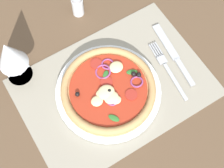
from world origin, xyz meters
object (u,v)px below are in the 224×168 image
Objects in this scene: knife at (173,54)px; pepper_shaker at (78,5)px; plate at (108,92)px; fork at (167,67)px; pizza at (108,89)px; wine_glass at (10,55)px.

pepper_shaker is (-14.62, 24.79, 2.60)cm from knife.
plate is 1.45× the size of fork.
fork is 2.70× the size of pepper_shaker.
knife is at bearing -51.09° from fork.
pepper_shaker reaches higher than plate.
pepper_shaker is (5.62, 25.39, 0.43)cm from pizza.
fork is (16.42, -1.87, -2.21)cm from pizza.
pizza is at bearing 12.80° from plate.
pizza is 1.16× the size of knife.
pepper_shaker is at bearing 36.80° from knife.
pizza is 26.01cm from pepper_shaker.
wine_glass reaches higher than pizza.
plate is 16.58cm from fork.
pizza reaches higher than plate.
plate is at bearing 98.00° from knife.
wine_glass is (-16.51, 16.39, 9.05)cm from plate.
fork is 4.54cm from knife.
pizza is at bearing -44.70° from wine_glass.
knife reaches higher than fork.
pizza is 1.29× the size of fork.
pepper_shaker reaches higher than knife.
plate is 3.91× the size of pepper_shaker.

